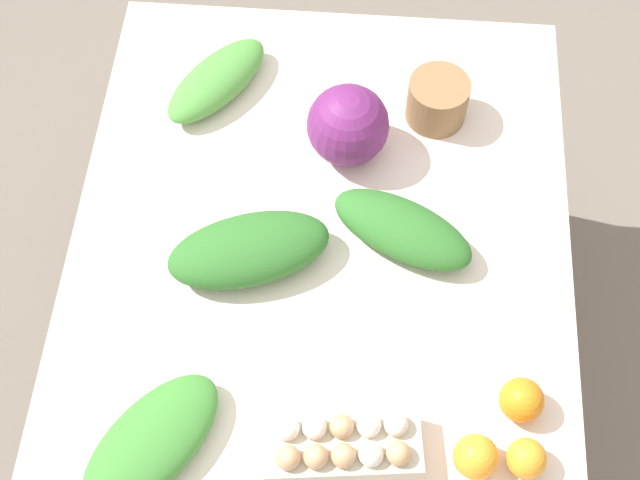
{
  "coord_description": "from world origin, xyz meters",
  "views": [
    {
      "loc": [
        -0.89,
        -0.07,
        2.31
      ],
      "look_at": [
        0.0,
        0.0,
        0.74
      ],
      "focal_mm": 50.0,
      "sensor_mm": 36.0,
      "label": 1
    }
  ],
  "objects_px": {
    "cabbage_purple": "(348,125)",
    "orange_1": "(522,400)",
    "greens_bunch_scallion": "(402,229)",
    "greens_bunch_dandelion": "(152,442)",
    "paper_bag": "(437,100)",
    "egg_carton": "(342,446)",
    "greens_bunch_beet_tops": "(249,250)",
    "greens_bunch_kale": "(217,80)",
    "orange_2": "(476,457)",
    "orange_0": "(526,458)"
  },
  "relations": [
    {
      "from": "paper_bag",
      "to": "greens_bunch_kale",
      "type": "relative_size",
      "value": 0.46
    },
    {
      "from": "orange_0",
      "to": "orange_1",
      "type": "bearing_deg",
      "value": 3.14
    },
    {
      "from": "cabbage_purple",
      "to": "orange_1",
      "type": "bearing_deg",
      "value": -147.92
    },
    {
      "from": "greens_bunch_beet_tops",
      "to": "greens_bunch_dandelion",
      "type": "height_order",
      "value": "greens_bunch_beet_tops"
    },
    {
      "from": "egg_carton",
      "to": "paper_bag",
      "type": "relative_size",
      "value": 2.19
    },
    {
      "from": "egg_carton",
      "to": "orange_1",
      "type": "relative_size",
      "value": 3.53
    },
    {
      "from": "greens_bunch_dandelion",
      "to": "greens_bunch_kale",
      "type": "bearing_deg",
      "value": -0.49
    },
    {
      "from": "cabbage_purple",
      "to": "paper_bag",
      "type": "distance_m",
      "value": 0.22
    },
    {
      "from": "greens_bunch_dandelion",
      "to": "orange_0",
      "type": "distance_m",
      "value": 0.67
    },
    {
      "from": "paper_bag",
      "to": "orange_0",
      "type": "relative_size",
      "value": 1.84
    },
    {
      "from": "greens_bunch_beet_tops",
      "to": "greens_bunch_kale",
      "type": "height_order",
      "value": "greens_bunch_beet_tops"
    },
    {
      "from": "cabbage_purple",
      "to": "orange_0",
      "type": "xyz_separation_m",
      "value": [
        -0.67,
        -0.36,
        -0.05
      ]
    },
    {
      "from": "greens_bunch_kale",
      "to": "orange_0",
      "type": "relative_size",
      "value": 4.0
    },
    {
      "from": "orange_1",
      "to": "egg_carton",
      "type": "bearing_deg",
      "value": 108.86
    },
    {
      "from": "greens_bunch_beet_tops",
      "to": "greens_bunch_dandelion",
      "type": "bearing_deg",
      "value": 161.79
    },
    {
      "from": "greens_bunch_scallion",
      "to": "orange_2",
      "type": "xyz_separation_m",
      "value": [
        -0.45,
        -0.14,
        -0.0
      ]
    },
    {
      "from": "greens_bunch_kale",
      "to": "orange_1",
      "type": "height_order",
      "value": "orange_1"
    },
    {
      "from": "greens_bunch_scallion",
      "to": "greens_bunch_dandelion",
      "type": "height_order",
      "value": "greens_bunch_scallion"
    },
    {
      "from": "greens_bunch_beet_tops",
      "to": "orange_2",
      "type": "distance_m",
      "value": 0.59
    },
    {
      "from": "greens_bunch_scallion",
      "to": "greens_bunch_beet_tops",
      "type": "relative_size",
      "value": 0.93
    },
    {
      "from": "orange_0",
      "to": "orange_2",
      "type": "bearing_deg",
      "value": 93.22
    },
    {
      "from": "greens_bunch_dandelion",
      "to": "orange_0",
      "type": "bearing_deg",
      "value": -88.26
    },
    {
      "from": "cabbage_purple",
      "to": "egg_carton",
      "type": "distance_m",
      "value": 0.67
    },
    {
      "from": "cabbage_purple",
      "to": "paper_bag",
      "type": "xyz_separation_m",
      "value": [
        0.11,
        -0.19,
        -0.03
      ]
    },
    {
      "from": "cabbage_purple",
      "to": "greens_bunch_beet_tops",
      "type": "distance_m",
      "value": 0.34
    },
    {
      "from": "paper_bag",
      "to": "orange_1",
      "type": "xyz_separation_m",
      "value": [
        -0.67,
        -0.16,
        -0.01
      ]
    },
    {
      "from": "paper_bag",
      "to": "greens_bunch_scallion",
      "type": "height_order",
      "value": "paper_bag"
    },
    {
      "from": "cabbage_purple",
      "to": "greens_bunch_dandelion",
      "type": "bearing_deg",
      "value": 155.81
    },
    {
      "from": "cabbage_purple",
      "to": "egg_carton",
      "type": "bearing_deg",
      "value": -177.34
    },
    {
      "from": "greens_bunch_dandelion",
      "to": "orange_0",
      "type": "height_order",
      "value": "orange_0"
    },
    {
      "from": "egg_carton",
      "to": "orange_2",
      "type": "relative_size",
      "value": 3.63
    },
    {
      "from": "greens_bunch_beet_tops",
      "to": "orange_0",
      "type": "relative_size",
      "value": 4.51
    },
    {
      "from": "orange_0",
      "to": "orange_1",
      "type": "height_order",
      "value": "orange_1"
    },
    {
      "from": "paper_bag",
      "to": "greens_bunch_kale",
      "type": "xyz_separation_m",
      "value": [
        0.03,
        0.49,
        -0.02
      ]
    },
    {
      "from": "egg_carton",
      "to": "greens_bunch_kale",
      "type": "distance_m",
      "value": 0.88
    },
    {
      "from": "greens_bunch_kale",
      "to": "orange_0",
      "type": "distance_m",
      "value": 1.04
    },
    {
      "from": "egg_carton",
      "to": "greens_bunch_scallion",
      "type": "relative_size",
      "value": 0.97
    },
    {
      "from": "paper_bag",
      "to": "orange_1",
      "type": "bearing_deg",
      "value": -166.44
    },
    {
      "from": "egg_carton",
      "to": "orange_1",
      "type": "xyz_separation_m",
      "value": [
        0.11,
        -0.32,
        -0.0
      ]
    },
    {
      "from": "orange_1",
      "to": "greens_bunch_scallion",
      "type": "bearing_deg",
      "value": 33.55
    },
    {
      "from": "cabbage_purple",
      "to": "greens_bunch_scallion",
      "type": "bearing_deg",
      "value": -150.33
    },
    {
      "from": "cabbage_purple",
      "to": "paper_bag",
      "type": "height_order",
      "value": "cabbage_purple"
    },
    {
      "from": "orange_0",
      "to": "orange_1",
      "type": "relative_size",
      "value": 0.87
    },
    {
      "from": "greens_bunch_dandelion",
      "to": "orange_1",
      "type": "xyz_separation_m",
      "value": [
        0.13,
        -0.66,
        0.01
      ]
    },
    {
      "from": "cabbage_purple",
      "to": "orange_2",
      "type": "bearing_deg",
      "value": -158.27
    },
    {
      "from": "cabbage_purple",
      "to": "paper_bag",
      "type": "bearing_deg",
      "value": -60.38
    },
    {
      "from": "cabbage_purple",
      "to": "egg_carton",
      "type": "relative_size",
      "value": 0.6
    },
    {
      "from": "greens_bunch_beet_tops",
      "to": "greens_bunch_dandelion",
      "type": "relative_size",
      "value": 1.07
    },
    {
      "from": "orange_0",
      "to": "orange_2",
      "type": "distance_m",
      "value": 0.09
    },
    {
      "from": "cabbage_purple",
      "to": "orange_1",
      "type": "relative_size",
      "value": 2.1
    }
  ]
}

